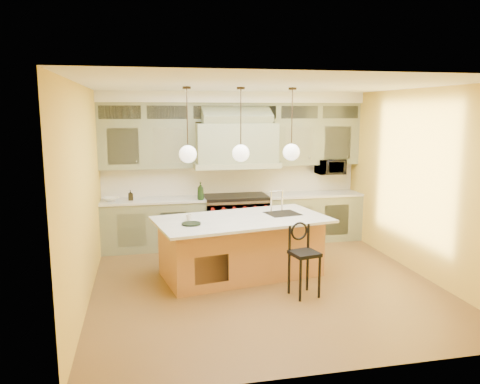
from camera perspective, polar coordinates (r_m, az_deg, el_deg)
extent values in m
plane|color=brown|center=(7.16, 2.94, -11.03)|extent=(5.00, 5.00, 0.00)
plane|color=white|center=(6.69, 3.17, 12.84)|extent=(5.00, 5.00, 0.00)
plane|color=gold|center=(9.19, -0.97, 2.99)|extent=(5.00, 0.00, 5.00)
plane|color=gold|center=(4.46, 11.38, -4.64)|extent=(5.00, 0.00, 5.00)
plane|color=gold|center=(6.60, -18.43, -0.25)|extent=(0.00, 5.00, 5.00)
plane|color=gold|center=(7.80, 21.10, 1.09)|extent=(0.00, 5.00, 5.00)
cube|color=gray|center=(8.89, -10.43, -3.97)|extent=(1.90, 0.65, 0.90)
cube|color=gray|center=(9.47, 8.68, -3.06)|extent=(1.90, 0.65, 0.90)
cube|color=silver|center=(8.79, -10.53, -1.00)|extent=(1.90, 0.68, 0.04)
cube|color=silver|center=(9.38, 8.76, -0.26)|extent=(1.90, 0.68, 0.04)
cube|color=beige|center=(9.20, -0.94, 1.55)|extent=(5.00, 0.04, 0.56)
cube|color=gray|center=(8.81, -11.25, 5.60)|extent=(1.75, 0.35, 0.85)
cube|color=gray|center=(9.42, 9.03, 5.94)|extent=(1.75, 0.35, 0.85)
cube|color=gray|center=(8.80, -0.55, 5.95)|extent=(1.50, 0.70, 0.75)
cube|color=gray|center=(8.84, -0.54, 3.36)|extent=(1.60, 0.76, 0.10)
cube|color=#333833|center=(8.95, -0.78, 9.70)|extent=(5.00, 0.35, 0.35)
cube|color=white|center=(8.94, -0.76, 11.47)|extent=(5.00, 0.47, 0.20)
cube|color=silver|center=(9.03, -0.53, -3.59)|extent=(1.20, 0.70, 0.90)
cube|color=black|center=(8.93, -0.54, -0.59)|extent=(1.20, 0.70, 0.06)
cube|color=silver|center=(8.65, -0.11, -1.95)|extent=(1.20, 0.06, 0.14)
cube|color=#AE703D|center=(7.37, 0.10, -6.77)|extent=(2.53, 1.54, 0.88)
cube|color=silver|center=(7.21, 0.25, -3.37)|extent=(2.82, 1.83, 0.04)
cube|color=black|center=(7.56, 5.22, -2.79)|extent=(0.58, 0.54, 0.05)
cylinder|color=black|center=(6.46, 7.37, -10.65)|extent=(0.04, 0.04, 0.59)
cylinder|color=black|center=(6.62, 9.65, -10.21)|extent=(0.04, 0.04, 0.59)
cylinder|color=black|center=(6.71, 6.00, -9.84)|extent=(0.04, 0.04, 0.59)
cylinder|color=black|center=(6.86, 8.23, -9.44)|extent=(0.04, 0.04, 0.59)
cube|color=black|center=(6.56, 7.88, -7.44)|extent=(0.43, 0.43, 0.05)
torus|color=black|center=(6.61, 7.24, -4.74)|extent=(0.26, 0.08, 0.26)
imported|color=black|center=(9.52, 10.94, 3.05)|extent=(0.54, 0.37, 0.30)
imported|color=black|center=(8.57, -4.83, 0.12)|extent=(0.14, 0.14, 0.33)
imported|color=black|center=(8.75, -13.20, -0.37)|extent=(0.10, 0.10, 0.19)
imported|color=white|center=(8.77, -15.43, -0.84)|extent=(0.29, 0.29, 0.07)
imported|color=silver|center=(7.13, -6.24, -3.06)|extent=(0.10, 0.10, 0.09)
cylinder|color=#2D2319|center=(6.95, -6.52, 12.52)|extent=(0.12, 0.12, 0.03)
cylinder|color=#2D2319|center=(6.94, -6.45, 8.85)|extent=(0.02, 0.02, 0.93)
sphere|color=white|center=(6.97, -6.37, 4.61)|extent=(0.26, 0.26, 0.26)
cylinder|color=#2D2319|center=(7.07, 0.10, 12.53)|extent=(0.12, 0.12, 0.03)
cylinder|color=#2D2319|center=(7.06, 0.10, 8.93)|extent=(0.02, 0.02, 0.93)
sphere|color=white|center=(7.09, 0.10, 4.76)|extent=(0.26, 0.26, 0.26)
cylinder|color=#2D2319|center=(7.28, 6.42, 12.40)|extent=(0.12, 0.12, 0.03)
cylinder|color=#2D2319|center=(7.27, 6.35, 8.89)|extent=(0.02, 0.02, 0.93)
sphere|color=white|center=(7.30, 6.28, 4.85)|extent=(0.26, 0.26, 0.26)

